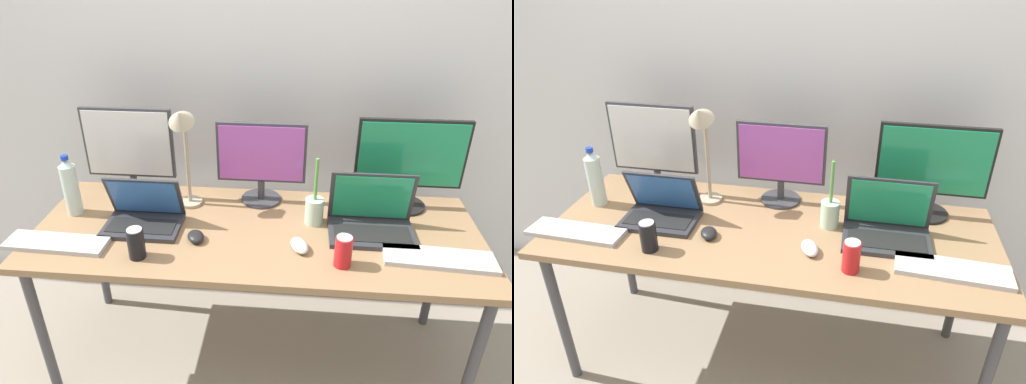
# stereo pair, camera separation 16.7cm
# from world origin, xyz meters

# --- Properties ---
(ground_plane) EXTENTS (16.00, 16.00, 0.00)m
(ground_plane) POSITION_xyz_m (0.00, 0.00, 0.00)
(ground_plane) COLOR gray
(wall_back) EXTENTS (7.00, 0.08, 2.60)m
(wall_back) POSITION_xyz_m (0.00, 0.59, 1.30)
(wall_back) COLOR silver
(wall_back) RESTS_ON ground
(work_desk) EXTENTS (1.88, 0.72, 0.74)m
(work_desk) POSITION_xyz_m (0.00, 0.00, 0.68)
(work_desk) COLOR #424247
(work_desk) RESTS_ON ground
(monitor_left) EXTENTS (0.42, 0.21, 0.43)m
(monitor_left) POSITION_xyz_m (-0.61, 0.25, 0.97)
(monitor_left) COLOR #38383D
(monitor_left) RESTS_ON work_desk
(monitor_center) EXTENTS (0.40, 0.19, 0.38)m
(monitor_center) POSITION_xyz_m (-0.00, 0.26, 0.95)
(monitor_center) COLOR #38383D
(monitor_center) RESTS_ON work_desk
(monitor_right) EXTENTS (0.47, 0.20, 0.42)m
(monitor_right) POSITION_xyz_m (0.65, 0.26, 0.97)
(monitor_right) COLOR black
(monitor_right) RESTS_ON work_desk
(laptop_silver) EXTENTS (0.32, 0.22, 0.22)m
(laptop_silver) POSITION_xyz_m (-0.48, -0.01, 0.79)
(laptop_silver) COLOR #2D2D33
(laptop_silver) RESTS_ON work_desk
(laptop_secondary) EXTENTS (0.35, 0.23, 0.25)m
(laptop_secondary) POSITION_xyz_m (0.48, 0.03, 0.80)
(laptop_secondary) COLOR #2D2D33
(laptop_secondary) RESTS_ON work_desk
(keyboard_main) EXTENTS (0.41, 0.14, 0.02)m
(keyboard_main) POSITION_xyz_m (-0.79, -0.19, 0.75)
(keyboard_main) COLOR #B2B2B7
(keyboard_main) RESTS_ON work_desk
(keyboard_aux) EXTENTS (0.42, 0.16, 0.02)m
(keyboard_aux) POSITION_xyz_m (0.71, -0.15, 0.75)
(keyboard_aux) COLOR #B2B2B7
(keyboard_aux) RESTS_ON work_desk
(mouse_by_keyboard) EXTENTS (0.10, 0.12, 0.04)m
(mouse_by_keyboard) POSITION_xyz_m (0.18, -0.13, 0.76)
(mouse_by_keyboard) COLOR silver
(mouse_by_keyboard) RESTS_ON work_desk
(mouse_by_laptop) EXTENTS (0.10, 0.11, 0.04)m
(mouse_by_laptop) POSITION_xyz_m (-0.24, -0.10, 0.76)
(mouse_by_laptop) COLOR black
(mouse_by_laptop) RESTS_ON work_desk
(water_bottle) EXTENTS (0.07, 0.07, 0.28)m
(water_bottle) POSITION_xyz_m (-0.82, 0.06, 0.87)
(water_bottle) COLOR silver
(water_bottle) RESTS_ON work_desk
(soda_can_near_keyboard) EXTENTS (0.07, 0.07, 0.13)m
(soda_can_near_keyboard) POSITION_xyz_m (0.34, -0.21, 0.80)
(soda_can_near_keyboard) COLOR red
(soda_can_near_keyboard) RESTS_ON work_desk
(soda_can_by_laptop) EXTENTS (0.07, 0.07, 0.13)m
(soda_can_by_laptop) POSITION_xyz_m (-0.44, -0.24, 0.80)
(soda_can_by_laptop) COLOR black
(soda_can_by_laptop) RESTS_ON work_desk
(bamboo_vase) EXTENTS (0.08, 0.08, 0.30)m
(bamboo_vase) POSITION_xyz_m (0.24, 0.08, 0.81)
(bamboo_vase) COLOR #B2D1B7
(bamboo_vase) RESTS_ON work_desk
(desk_lamp) EXTENTS (0.11, 0.18, 0.50)m
(desk_lamp) POSITION_xyz_m (-0.33, 0.15, 1.08)
(desk_lamp) COLOR tan
(desk_lamp) RESTS_ON work_desk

